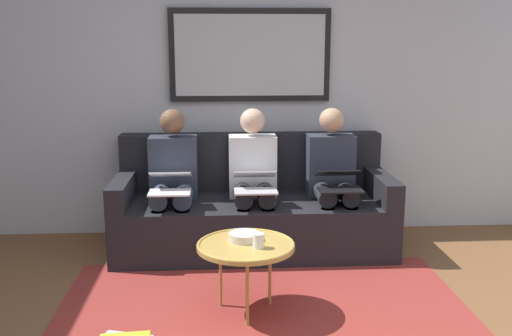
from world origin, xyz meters
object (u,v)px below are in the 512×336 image
object	(u,v)px
laptop_black	(339,180)
person_left	(332,175)
coffee_table	(246,246)
bowl	(244,237)
laptop_white	(170,182)
couch	(253,210)
laptop_silver	(255,182)
person_right	(173,177)
framed_mirror	(250,55)
cup	(258,241)
person_middle	(253,176)

from	to	relation	value
laptop_black	person_left	bearing A→B (deg)	-90.00
coffee_table	person_left	distance (m)	1.38
bowl	laptop_white	xyz separation A→B (m)	(0.52, -0.83, 0.16)
couch	laptop_white	world-z (taller)	couch
laptop_silver	person_right	world-z (taller)	person_right
framed_mirror	bowl	distance (m)	1.88
bowl	laptop_white	size ratio (longest dim) A/B	0.56
bowl	laptop_silver	world-z (taller)	laptop_silver
person_left	laptop_silver	world-z (taller)	person_left
cup	person_left	size ratio (longest dim) A/B	0.08
framed_mirror	laptop_black	xyz separation A→B (m)	(-0.64, 0.70, -0.93)
framed_mirror	laptop_white	distance (m)	1.32
framed_mirror	laptop_silver	size ratio (longest dim) A/B	4.03
laptop_black	laptop_silver	size ratio (longest dim) A/B	1.00
framed_mirror	laptop_silver	xyz separation A→B (m)	(0.00, 0.70, -0.93)
bowl	cup	bearing A→B (deg)	119.10
laptop_silver	laptop_white	xyz separation A→B (m)	(0.64, 0.00, 0.00)
coffee_table	laptop_silver	distance (m)	0.93
person_middle	person_right	xyz separation A→B (m)	(0.64, 0.00, 0.00)
couch	cup	xyz separation A→B (m)	(0.04, 1.29, 0.18)
laptop_white	person_right	bearing A→B (deg)	-90.00
couch	person_left	world-z (taller)	person_left
laptop_black	person_middle	bearing A→B (deg)	-20.70
person_left	person_right	xyz separation A→B (m)	(1.28, 0.00, 0.00)
bowl	person_left	xyz separation A→B (m)	(-0.76, -1.08, 0.14)
person_middle	laptop_white	world-z (taller)	person_middle
person_left	laptop_white	xyz separation A→B (m)	(1.28, 0.24, 0.02)
person_left	person_right	distance (m)	1.28
person_middle	person_right	bearing A→B (deg)	0.00
framed_mirror	bowl	world-z (taller)	framed_mirror
bowl	laptop_black	world-z (taller)	laptop_black
laptop_silver	laptop_white	size ratio (longest dim) A/B	0.97
couch	person_right	bearing A→B (deg)	6.13
person_left	person_middle	bearing A→B (deg)	0.00
coffee_table	laptop_silver	size ratio (longest dim) A/B	1.79
framed_mirror	laptop_silver	distance (m)	1.16
person_left	framed_mirror	bearing A→B (deg)	-35.52
cup	laptop_silver	size ratio (longest dim) A/B	0.27
bowl	couch	bearing A→B (deg)	-95.91
framed_mirror	person_right	size ratio (longest dim) A/B	1.19
cup	framed_mirror	bearing A→B (deg)	-91.35
coffee_table	person_right	world-z (taller)	person_right
couch	person_right	size ratio (longest dim) A/B	1.93
person_left	laptop_white	distance (m)	1.30
couch	framed_mirror	distance (m)	1.30
person_middle	laptop_white	xyz separation A→B (m)	(0.64, 0.24, 0.02)
cup	person_right	world-z (taller)	person_right
framed_mirror	person_left	xyz separation A→B (m)	(-0.64, 0.46, -0.94)
laptop_white	coffee_table	bearing A→B (deg)	120.17
coffee_table	person_right	size ratio (longest dim) A/B	0.53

